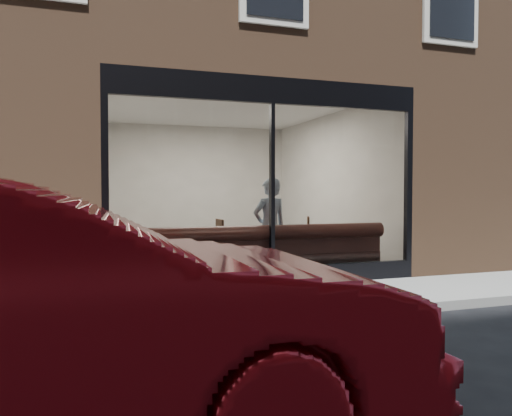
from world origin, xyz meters
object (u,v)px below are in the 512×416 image
object	(u,v)px
cafe_table_right	(330,230)
cafe_chair_right	(299,251)
person	(270,228)
cafe_table_left	(193,235)
banquette	(263,268)
cafe_chair_left	(210,258)

from	to	relation	value
cafe_table_right	cafe_chair_right	bearing A→B (deg)	106.01
person	cafe_table_left	distance (m)	1.28
banquette	cafe_chair_right	bearing A→B (deg)	51.75
cafe_table_right	cafe_chair_right	world-z (taller)	cafe_table_right
banquette	cafe_chair_left	world-z (taller)	banquette
banquette	cafe_chair_right	world-z (taller)	banquette
person	cafe_table_left	size ratio (longest dim) A/B	2.75
person	cafe_table_left	xyz separation A→B (m)	(-1.24, 0.29, -0.10)
cafe_table_right	cafe_chair_left	xyz separation A→B (m)	(-2.21, 0.47, -0.50)
cafe_table_left	cafe_table_right	size ratio (longest dim) A/B	1.03
person	cafe_chair_left	distance (m)	1.46
cafe_table_right	cafe_chair_left	world-z (taller)	cafe_table_right
cafe_table_left	cafe_chair_left	world-z (taller)	cafe_table_left
banquette	cafe_table_right	distance (m)	1.93
banquette	cafe_chair_right	distance (m)	2.24
cafe_table_left	cafe_chair_left	size ratio (longest dim) A/B	1.55
cafe_table_right	cafe_table_left	bearing A→B (deg)	-173.19
banquette	cafe_table_left	bearing A→B (deg)	152.04
person	cafe_table_left	world-z (taller)	person
cafe_chair_left	cafe_table_left	bearing A→B (deg)	56.77
cafe_chair_left	cafe_chair_right	distance (m)	2.00
person	cafe_table_right	distance (m)	1.56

